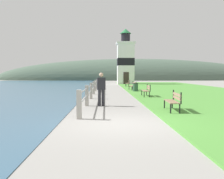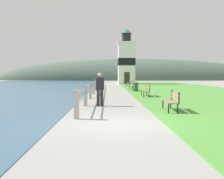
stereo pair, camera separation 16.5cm
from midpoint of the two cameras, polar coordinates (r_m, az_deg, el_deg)
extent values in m
plane|color=gray|center=(8.50, 1.71, -7.91)|extent=(160.00, 160.00, 0.00)
cube|color=#4C8E38|center=(26.07, 16.80, -0.24)|extent=(12.00, 49.32, 0.06)
cube|color=#A8A399|center=(9.45, -7.61, -3.41)|extent=(0.18, 0.18, 1.10)
cube|color=#A8A399|center=(13.26, -5.71, -1.39)|extent=(0.18, 0.18, 1.10)
cube|color=#A8A399|center=(17.09, -4.66, -0.28)|extent=(0.18, 0.18, 1.10)
cube|color=#A8A399|center=(20.93, -4.00, 0.43)|extent=(0.18, 0.18, 1.10)
cube|color=#A8A399|center=(24.77, -3.54, 0.92)|extent=(0.18, 0.18, 1.10)
cube|color=#A8A399|center=(28.61, -3.21, 1.27)|extent=(0.18, 0.18, 1.10)
cube|color=#A8A399|center=(32.45, -2.95, 1.54)|extent=(0.18, 0.18, 1.10)
cube|color=#A8A399|center=(36.30, -2.75, 1.76)|extent=(0.18, 0.18, 1.10)
cylinder|color=#B2B2B7|center=(22.83, -3.76, 1.66)|extent=(0.06, 26.95, 0.06)
cylinder|color=#B2B2B7|center=(22.85, -3.75, 0.69)|extent=(0.06, 26.95, 0.06)
cube|color=#846B51|center=(11.36, 12.75, -2.69)|extent=(0.23, 1.63, 0.04)
cube|color=#846B51|center=(11.38, 13.48, -2.69)|extent=(0.23, 1.63, 0.04)
cube|color=#846B51|center=(11.41, 14.20, -2.69)|extent=(0.23, 1.63, 0.04)
cube|color=#846B51|center=(11.40, 14.66, -1.10)|extent=(0.17, 1.63, 0.11)
cube|color=#846B51|center=(11.41, 14.64, -1.88)|extent=(0.17, 1.63, 0.11)
cube|color=black|center=(10.61, 13.24, -4.47)|extent=(0.05, 0.05, 0.45)
cube|color=black|center=(12.15, 11.93, -3.44)|extent=(0.05, 0.05, 0.45)
cube|color=black|center=(10.68, 15.20, -4.45)|extent=(0.05, 0.05, 0.45)
cube|color=black|center=(12.22, 13.65, -3.43)|extent=(0.05, 0.05, 0.45)
cube|color=black|center=(10.64, 15.50, -1.94)|extent=(0.05, 0.05, 0.49)
cube|color=black|center=(12.18, 13.91, -1.23)|extent=(0.05, 0.05, 0.49)
cube|color=#846B51|center=(18.45, 7.36, -0.26)|extent=(0.18, 1.69, 0.04)
cube|color=#846B51|center=(18.46, 7.81, -0.26)|extent=(0.18, 1.69, 0.04)
cube|color=#846B51|center=(18.48, 8.26, -0.26)|extent=(0.18, 1.69, 0.04)
cube|color=#846B51|center=(18.47, 8.54, 0.72)|extent=(0.12, 1.69, 0.11)
cube|color=#846B51|center=(18.48, 8.53, 0.23)|extent=(0.12, 1.69, 0.11)
cube|color=black|center=(17.65, 7.51, -1.23)|extent=(0.05, 0.05, 0.45)
cube|color=black|center=(19.27, 6.97, -0.82)|extent=(0.05, 0.05, 0.45)
cube|color=black|center=(17.69, 8.71, -1.23)|extent=(0.05, 0.05, 0.45)
cube|color=black|center=(19.31, 8.07, -0.82)|extent=(0.05, 0.05, 0.45)
cube|color=black|center=(17.67, 8.88, 0.29)|extent=(0.05, 0.05, 0.49)
cube|color=black|center=(19.29, 8.22, 0.57)|extent=(0.05, 0.05, 0.49)
cube|color=#846B51|center=(25.46, 4.55, 0.80)|extent=(0.25, 1.64, 0.04)
cube|color=#846B51|center=(25.48, 4.87, 0.81)|extent=(0.25, 1.64, 0.04)
cube|color=#846B51|center=(25.51, 5.20, 0.81)|extent=(0.25, 1.64, 0.04)
cube|color=#846B51|center=(25.52, 5.40, 1.52)|extent=(0.19, 1.63, 0.11)
cube|color=#846B51|center=(25.52, 5.39, 1.17)|extent=(0.19, 1.63, 0.11)
cube|color=black|center=(24.69, 4.79, 0.15)|extent=(0.05, 0.05, 0.45)
cube|color=black|center=(26.24, 4.15, 0.35)|extent=(0.05, 0.05, 0.45)
cube|color=black|center=(24.76, 5.63, 0.15)|extent=(0.05, 0.05, 0.45)
cube|color=black|center=(26.31, 4.95, 0.36)|extent=(0.05, 0.05, 0.45)
cube|color=black|center=(24.74, 5.75, 1.24)|extent=(0.05, 0.05, 0.49)
cube|color=black|center=(26.30, 5.06, 1.38)|extent=(0.05, 0.05, 0.49)
cube|color=#846B51|center=(32.74, 3.54, 1.42)|extent=(0.20, 1.72, 0.04)
cube|color=#846B51|center=(32.74, 3.80, 1.42)|extent=(0.20, 1.72, 0.04)
cube|color=#846B51|center=(32.74, 4.06, 1.42)|extent=(0.20, 1.72, 0.04)
cube|color=#846B51|center=(32.74, 4.21, 1.97)|extent=(0.15, 1.71, 0.11)
cube|color=#846B51|center=(32.74, 4.21, 1.70)|extent=(0.15, 1.71, 0.11)
cube|color=black|center=(31.91, 3.51, 0.92)|extent=(0.05, 0.05, 0.45)
cube|color=black|center=(33.57, 3.44, 1.06)|extent=(0.05, 0.05, 0.45)
cube|color=black|center=(31.93, 4.18, 0.92)|extent=(0.05, 0.05, 0.45)
cube|color=black|center=(33.59, 4.07, 1.05)|extent=(0.05, 0.05, 0.45)
cube|color=black|center=(31.91, 4.27, 1.77)|extent=(0.05, 0.05, 0.49)
cube|color=black|center=(33.57, 4.16, 1.85)|extent=(0.05, 0.05, 0.49)
cube|color=white|center=(42.15, 3.42, 5.83)|extent=(2.74, 2.74, 6.73)
cube|color=black|center=(42.16, 3.42, 6.29)|extent=(2.78, 2.78, 1.21)
cube|color=white|center=(42.43, 3.44, 10.55)|extent=(3.15, 3.15, 0.25)
cylinder|color=black|center=(42.54, 3.44, 11.68)|extent=(1.51, 1.51, 1.44)
cone|color=#23703D|center=(42.71, 3.45, 13.16)|extent=(1.88, 1.88, 0.79)
cube|color=#332823|center=(40.73, 3.56, 2.59)|extent=(0.90, 0.06, 2.00)
cylinder|color=#28282D|center=(13.21, -2.82, -1.92)|extent=(0.16, 0.16, 0.86)
cylinder|color=#28282D|center=(13.23, -1.99, -1.91)|extent=(0.16, 0.16, 0.86)
cube|color=#232328|center=(13.17, -2.42, 1.34)|extent=(0.46, 0.29, 0.64)
sphere|color=tan|center=(13.16, -2.42, 3.35)|extent=(0.23, 0.23, 0.23)
cylinder|color=#2D5138|center=(23.68, 5.59, 0.42)|extent=(0.50, 0.50, 0.80)
cylinder|color=black|center=(23.66, 5.60, 1.44)|extent=(0.54, 0.54, 0.04)
ellipsoid|color=#475B4C|center=(71.71, 5.69, 2.20)|extent=(80.00, 16.00, 12.00)
camera|label=1|loc=(0.08, -89.79, 0.01)|focal=40.00mm
camera|label=2|loc=(0.08, 90.21, -0.01)|focal=40.00mm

